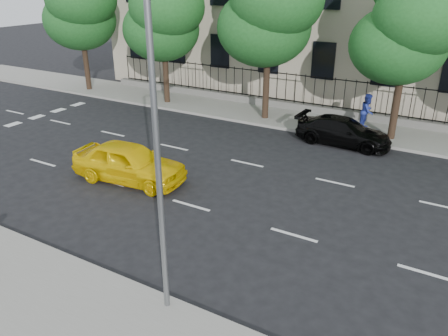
{
  "coord_description": "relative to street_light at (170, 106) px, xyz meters",
  "views": [
    {
      "loc": [
        8.01,
        -9.07,
        7.71
      ],
      "look_at": [
        1.1,
        3.0,
        1.55
      ],
      "focal_mm": 35.0,
      "sensor_mm": 36.0,
      "label": 1
    }
  ],
  "objects": [
    {
      "name": "crosswalk",
      "position": [
        -16.5,
        6.37,
        -5.14
      ],
      "size": [
        0.5,
        12.1,
        0.01
      ],
      "primitive_type": null,
      "color": "silver",
      "rests_on": "ground"
    },
    {
      "name": "tree_c",
      "position": [
        -4.46,
        15.13,
        1.26
      ],
      "size": [
        5.89,
        5.5,
        9.8
      ],
      "color": "#382619",
      "rests_on": "far_sidewalk"
    },
    {
      "name": "tree_b",
      "position": [
        -11.46,
        15.13,
        0.69
      ],
      "size": [
        5.53,
        5.12,
        8.97
      ],
      "color": "#382619",
      "rests_on": "far_sidewalk"
    },
    {
      "name": "iron_fence",
      "position": [
        -2.5,
        17.47,
        -4.5
      ],
      "size": [
        30.0,
        0.5,
        2.2
      ],
      "color": "slate",
      "rests_on": "far_sidewalk"
    },
    {
      "name": "ground",
      "position": [
        -2.5,
        1.77,
        -5.15
      ],
      "size": [
        120.0,
        120.0,
        0.0
      ],
      "primitive_type": "plane",
      "color": "black",
      "rests_on": "ground"
    },
    {
      "name": "tree_a",
      "position": [
        -18.46,
        15.13,
        0.98
      ],
      "size": [
        5.71,
        5.31,
        9.39
      ],
      "color": "#382619",
      "rests_on": "far_sidewalk"
    },
    {
      "name": "tree_d",
      "position": [
        2.54,
        15.13,
        0.69
      ],
      "size": [
        5.34,
        4.94,
        8.84
      ],
      "color": "#382619",
      "rests_on": "far_sidewalk"
    },
    {
      "name": "far_sidewalk",
      "position": [
        -2.5,
        15.77,
        -5.07
      ],
      "size": [
        60.0,
        4.0,
        0.15
      ],
      "primitive_type": "cube",
      "color": "gray",
      "rests_on": "ground"
    },
    {
      "name": "yellow_taxi",
      "position": [
        -5.84,
        4.82,
        -4.34
      ],
      "size": [
        4.9,
        2.38,
        1.61
      ],
      "primitive_type": "imported",
      "rotation": [
        0.0,
        0.0,
        1.67
      ],
      "color": "yellow",
      "rests_on": "ground"
    },
    {
      "name": "near_sidewalk",
      "position": [
        -2.5,
        -2.23,
        -5.07
      ],
      "size": [
        60.0,
        4.0,
        0.15
      ],
      "primitive_type": "cube",
      "color": "gray",
      "rests_on": "ground"
    },
    {
      "name": "pedestrian_far",
      "position": [
        0.99,
        15.98,
        -4.07
      ],
      "size": [
        0.8,
        0.98,
        1.86
      ],
      "primitive_type": "imported",
      "rotation": [
        0.0,
        0.0,
        1.46
      ],
      "color": "#253497",
      "rests_on": "far_sidewalk"
    },
    {
      "name": "black_sedan",
      "position": [
        0.5,
        13.27,
        -4.48
      ],
      "size": [
        4.68,
        2.02,
        1.34
      ],
      "primitive_type": "imported",
      "rotation": [
        0.0,
        0.0,
        1.54
      ],
      "color": "black",
      "rests_on": "ground"
    },
    {
      "name": "street_light",
      "position": [
        0.0,
        0.0,
        0.0
      ],
      "size": [
        0.25,
        3.32,
        8.05
      ],
      "color": "slate",
      "rests_on": "near_sidewalk"
    },
    {
      "name": "lane_markings",
      "position": [
        -2.5,
        6.52,
        -5.14
      ],
      "size": [
        49.6,
        4.62,
        0.01
      ],
      "primitive_type": null,
      "color": "silver",
      "rests_on": "ground"
    }
  ]
}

